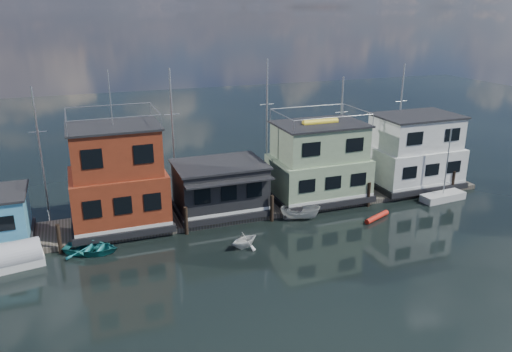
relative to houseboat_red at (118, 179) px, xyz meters
name	(u,v)px	position (x,y,z in m)	size (l,w,h in m)	color
ground	(282,284)	(8.50, -12.00, -4.10)	(160.00, 160.00, 0.00)	black
dock	(226,211)	(8.50, 0.00, -3.90)	(48.00, 5.00, 0.40)	#595147
houseboat_red	(118,179)	(0.00, 0.00, 0.00)	(7.40, 5.90, 11.86)	black
houseboat_dark	(220,187)	(8.00, -0.02, -1.69)	(7.40, 6.10, 4.06)	black
houseboat_green	(319,163)	(17.00, 0.00, -0.55)	(8.40, 5.90, 7.03)	black
houseboat_white	(414,152)	(27.00, 0.00, -0.57)	(8.40, 5.90, 6.66)	black
pilings	(232,214)	(8.17, -2.80, -3.00)	(42.28, 0.28, 2.20)	#2D2116
background_masts	(255,129)	(13.26, 6.00, 1.45)	(36.40, 0.16, 12.00)	silver
day_sailer	(443,196)	(27.60, -3.84, -3.70)	(4.30, 1.74, 6.62)	beige
dinghy_white	(244,240)	(7.89, -6.44, -3.50)	(1.98, 2.30, 1.21)	silver
dinghy_teal	(91,248)	(-2.47, -3.56, -3.71)	(2.74, 3.83, 0.79)	teal
tarp_runabout	(5,259)	(-7.88, -3.91, -3.40)	(4.89, 2.59, 1.89)	silver
red_kayak	(377,217)	(19.65, -5.47, -3.89)	(0.42, 0.42, 2.90)	red
motorboat	(300,213)	(13.77, -3.35, -3.48)	(1.22, 3.23, 1.25)	beige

